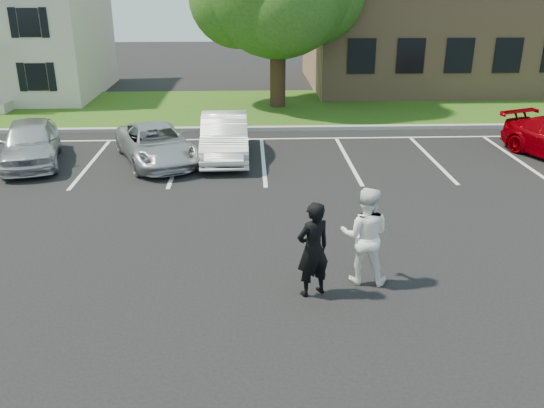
# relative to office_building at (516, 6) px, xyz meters

# --- Properties ---
(ground_plane) EXTENTS (90.00, 90.00, 0.00)m
(ground_plane) POSITION_rel_office_building_xyz_m (-14.00, -21.99, -4.16)
(ground_plane) COLOR black
(ground_plane) RESTS_ON ground
(curb) EXTENTS (40.00, 0.30, 0.15)m
(curb) POSITION_rel_office_building_xyz_m (-14.00, -9.99, -4.08)
(curb) COLOR gray
(curb) RESTS_ON ground
(grass_strip) EXTENTS (44.00, 8.00, 0.08)m
(grass_strip) POSITION_rel_office_building_xyz_m (-14.00, -5.99, -4.12)
(grass_strip) COLOR #1E460C
(grass_strip) RESTS_ON ground
(stall_lines) EXTENTS (34.00, 5.36, 0.01)m
(stall_lines) POSITION_rel_office_building_xyz_m (-12.60, -13.04, -4.15)
(stall_lines) COLOR silver
(stall_lines) RESTS_ON ground
(office_building) EXTENTS (22.40, 10.40, 8.30)m
(office_building) POSITION_rel_office_building_xyz_m (0.00, 0.00, 0.00)
(office_building) COLOR #9B7555
(office_building) RESTS_ON ground
(man_black_suit) EXTENTS (0.81, 0.70, 1.88)m
(man_black_suit) POSITION_rel_office_building_xyz_m (-13.30, -22.53, -3.22)
(man_black_suit) COLOR black
(man_black_suit) RESTS_ON ground
(man_white_shirt) EXTENTS (1.10, 0.94, 1.97)m
(man_white_shirt) POSITION_rel_office_building_xyz_m (-12.24, -22.06, -3.17)
(man_white_shirt) COLOR white
(man_white_shirt) RESTS_ON ground
(car_silver_west) EXTENTS (2.66, 4.43, 1.41)m
(car_silver_west) POSITION_rel_office_building_xyz_m (-21.46, -13.97, -3.45)
(car_silver_west) COLOR silver
(car_silver_west) RESTS_ON ground
(car_silver_minivan) EXTENTS (3.43, 4.72, 1.19)m
(car_silver_minivan) POSITION_rel_office_building_xyz_m (-17.47, -13.96, -3.56)
(car_silver_minivan) COLOR #B3B5BB
(car_silver_minivan) RESTS_ON ground
(car_white_sedan) EXTENTS (1.63, 4.37, 1.42)m
(car_white_sedan) POSITION_rel_office_building_xyz_m (-15.27, -13.56, -3.45)
(car_white_sedan) COLOR silver
(car_white_sedan) RESTS_ON ground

